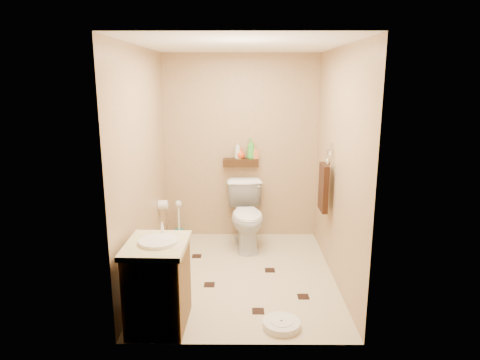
{
  "coord_description": "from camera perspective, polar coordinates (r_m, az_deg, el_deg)",
  "views": [
    {
      "loc": [
        0.02,
        -4.29,
        2.09
      ],
      "look_at": [
        -0.01,
        0.25,
        1.0
      ],
      "focal_mm": 32.0,
      "sensor_mm": 36.0,
      "label": 1
    }
  ],
  "objects": [
    {
      "name": "toilet_paper",
      "position": [
        5.25,
        -10.25,
        -3.26
      ],
      "size": [
        0.12,
        0.11,
        0.12
      ],
      "color": "white",
      "rests_on": "wall_left"
    },
    {
      "name": "wall_back",
      "position": [
        5.61,
        0.12,
        4.32
      ],
      "size": [
        2.0,
        0.04,
        2.4
      ],
      "primitive_type": "cube",
      "color": "tan",
      "rests_on": "ground"
    },
    {
      "name": "bathroom_scale",
      "position": [
        3.89,
        5.54,
        -18.6
      ],
      "size": [
        0.4,
        0.4,
        0.07
      ],
      "rotation": [
        0.0,
        0.0,
        -0.28
      ],
      "color": "white",
      "rests_on": "ground"
    },
    {
      "name": "toilet_brush",
      "position": [
        5.75,
        -8.14,
        -6.03
      ],
      "size": [
        0.12,
        0.12,
        0.53
      ],
      "color": "#1B6F63",
      "rests_on": "ground"
    },
    {
      "name": "wall_right",
      "position": [
        4.49,
        12.94,
        1.67
      ],
      "size": [
        0.04,
        2.5,
        2.4
      ],
      "primitive_type": "cube",
      "color": "tan",
      "rests_on": "ground"
    },
    {
      "name": "ceiling",
      "position": [
        4.3,
        0.07,
        17.58
      ],
      "size": [
        2.0,
        2.5,
        0.02
      ],
      "primitive_type": "cube",
      "color": "white",
      "rests_on": "wall_back"
    },
    {
      "name": "bottle_b",
      "position": [
        5.54,
        -0.01,
        3.63
      ],
      "size": [
        0.1,
        0.1,
        0.15
      ],
      "primitive_type": "imported",
      "rotation": [
        0.0,
        0.0,
        5.63
      ],
      "color": "yellow",
      "rests_on": "wall_shelf"
    },
    {
      "name": "ground",
      "position": [
        4.77,
        0.06,
        -12.53
      ],
      "size": [
        2.5,
        2.5,
        0.0
      ],
      "primitive_type": "plane",
      "color": "beige",
      "rests_on": "ground"
    },
    {
      "name": "bottle_a",
      "position": [
        5.53,
        -0.31,
        4.02
      ],
      "size": [
        0.12,
        0.12,
        0.23
      ],
      "primitive_type": "imported",
      "rotation": [
        0.0,
        0.0,
        0.56
      ],
      "color": "beige",
      "rests_on": "wall_shelf"
    },
    {
      "name": "towel_ring",
      "position": [
        4.77,
        11.12,
        -0.7
      ],
      "size": [
        0.12,
        0.3,
        0.76
      ],
      "color": "silver",
      "rests_on": "wall_right"
    },
    {
      "name": "vanity",
      "position": [
        3.82,
        -10.86,
        -13.3
      ],
      "size": [
        0.53,
        0.63,
        0.87
      ],
      "rotation": [
        0.0,
        0.0,
        -0.03
      ],
      "color": "brown",
      "rests_on": "ground"
    },
    {
      "name": "bottle_e",
      "position": [
        5.54,
        1.98,
        3.7
      ],
      "size": [
        0.1,
        0.1,
        0.17
      ],
      "primitive_type": "imported",
      "rotation": [
        0.0,
        0.0,
        3.76
      ],
      "color": "#E6804C",
      "rests_on": "wall_shelf"
    },
    {
      "name": "wall_left",
      "position": [
        4.5,
        -12.79,
        1.7
      ],
      "size": [
        0.04,
        2.5,
        2.4
      ],
      "primitive_type": "cube",
      "color": "tan",
      "rests_on": "ground"
    },
    {
      "name": "wall_shelf",
      "position": [
        5.56,
        0.11,
        2.36
      ],
      "size": [
        0.46,
        0.14,
        0.1
      ],
      "primitive_type": "cube",
      "color": "#38210F",
      "rests_on": "wall_back"
    },
    {
      "name": "toilet",
      "position": [
        5.39,
        0.94,
        -4.76
      ],
      "size": [
        0.54,
        0.84,
        0.81
      ],
      "primitive_type": "imported",
      "rotation": [
        0.0,
        0.0,
        0.11
      ],
      "color": "white",
      "rests_on": "ground"
    },
    {
      "name": "floor_accents",
      "position": [
        4.73,
        0.68,
        -12.74
      ],
      "size": [
        1.26,
        1.44,
        0.01
      ],
      "color": "black",
      "rests_on": "ground"
    },
    {
      "name": "wall_front",
      "position": [
        3.17,
        -0.03,
        -2.86
      ],
      "size": [
        2.0,
        0.04,
        2.4
      ],
      "primitive_type": "cube",
      "color": "tan",
      "rests_on": "ground"
    },
    {
      "name": "bottle_d",
      "position": [
        5.53,
        1.48,
        4.22
      ],
      "size": [
        0.14,
        0.14,
        0.27
      ],
      "primitive_type": "imported",
      "rotation": [
        0.0,
        0.0,
        4.06
      ],
      "color": "green",
      "rests_on": "wall_shelf"
    },
    {
      "name": "bottle_c",
      "position": [
        5.54,
        0.06,
        3.65
      ],
      "size": [
        0.15,
        0.15,
        0.15
      ],
      "primitive_type": "imported",
      "rotation": [
        0.0,
        0.0,
        1.9
      ],
      "color": "#DC4719",
      "rests_on": "wall_shelf"
    }
  ]
}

